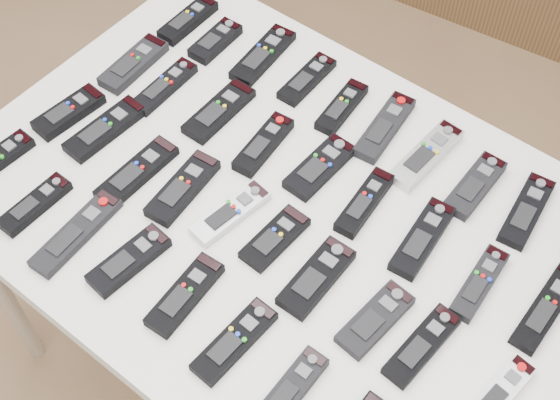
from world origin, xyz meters
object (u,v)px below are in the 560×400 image
Objects in this scene: remote_0 at (188,20)px; remote_35 at (291,389)px; remote_24 at (275,238)px; remote_28 at (499,394)px; remote_17 at (479,283)px; remote_13 at (263,144)px; remote_30 at (35,204)px; remote_33 at (185,295)px; remote_8 at (527,211)px; remote_34 at (235,341)px; table at (280,223)px; remote_32 at (129,260)px; remote_18 at (547,308)px; remote_23 at (231,213)px; remote_22 at (183,188)px; remote_20 at (105,129)px; remote_11 at (165,86)px; remote_12 at (219,111)px; remote_15 at (365,203)px; remote_10 at (134,64)px; remote_14 at (320,167)px; remote_16 at (422,238)px; remote_19 at (69,112)px; remote_21 at (137,172)px; remote_6 at (426,155)px; remote_31 at (76,233)px; remote_5 at (385,127)px; remote_26 at (375,319)px; remote_3 at (307,79)px; remote_7 at (475,186)px; remote_27 at (422,346)px; remote_1 at (215,41)px; remote_25 at (316,277)px; remote_2 at (263,55)px.

remote_0 reaches higher than remote_35.
remote_28 is (0.48, -0.01, 0.00)m from remote_24.
remote_17 and remote_28 have the same top height.
remote_13 is 0.47m from remote_30.
remote_0 is 0.96× the size of remote_33.
remote_34 is at bearing -122.22° from remote_8.
remote_0 reaches higher than table.
remote_32 is at bearing 6.29° from remote_30.
remote_0 reaches higher than remote_18.
remote_22 is at bearing -165.08° from remote_23.
remote_33 is at bearing -144.09° from remote_18.
remote_23 is at bearing 2.88° from remote_20.
remote_8 is 1.14× the size of remote_30.
remote_11 is at bearing 175.32° from remote_13.
remote_15 is at bearing -1.71° from remote_12.
remote_14 is at bearing -0.87° from remote_10.
remote_17 reaches higher than table.
remote_33 is (-0.27, -0.36, -0.00)m from remote_16.
remote_19 is 0.23m from remote_21.
remote_18 is at bearing 12.68° from table.
remote_6 is 0.94× the size of remote_31.
remote_0 is 0.36m from remote_20.
remote_31 is at bearing -177.44° from remote_33.
remote_13 is 0.26m from remote_21.
remote_0 is 0.54m from remote_5.
remote_22 is at bearing -69.23° from remote_12.
remote_26 reaches higher than table.
remote_0 reaches higher than remote_24.
remote_11 is (-0.23, -0.21, 0.00)m from remote_3.
remote_21 is at bearing -170.42° from remote_28.
remote_32 is (-0.41, -0.55, 0.00)m from remote_7.
remote_27 is (0.78, -0.01, -0.00)m from remote_20.
remote_0 is 0.10m from remote_1.
remote_23 is 1.00× the size of remote_25.
remote_15 is 1.01× the size of remote_17.
remote_22 is (-0.22, -0.38, 0.00)m from remote_5.
remote_15 is 1.07× the size of remote_28.
remote_5 is at bearing 159.26° from remote_18.
remote_22 is at bearing 15.81° from remote_21.
remote_28 reaches higher than remote_18.
remote_1 and remote_33 have the same top height.
remote_18 is at bearing 47.46° from remote_34.
remote_10 is 1.08× the size of remote_32.
table is at bearing 130.27° from remote_35.
remote_34 is at bearing -66.58° from table.
remote_21 is at bearing -172.27° from remote_26.
remote_34 is at bearing -130.73° from remote_17.
remote_27 is 0.32m from remote_34.
remote_10 is (-0.21, -0.20, 0.00)m from remote_2.
remote_20 is at bearing -169.12° from table.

